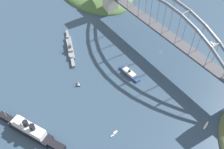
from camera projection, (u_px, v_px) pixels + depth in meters
ground_plane at (161, 52)px, 329.45m from camera, size 1400.00×1400.00×0.00m
harbor_arch_bridge at (165, 32)px, 304.16m from camera, size 292.72×18.76×77.11m
ocean_liner at (30, 130)px, 246.38m from camera, size 77.28×41.32×19.56m
naval_cruiser at (70, 48)px, 331.38m from camera, size 68.48×30.84×16.24m
harbor_ferry_steamer at (129, 73)px, 301.19m from camera, size 32.00×9.00×7.75m
seaplane_taxiing_near_bridge at (213, 44)px, 336.86m from camera, size 9.39×7.91×5.00m
small_boat_1 at (78, 84)px, 289.32m from camera, size 6.35×3.80×6.53m
small_boat_3 at (114, 133)px, 249.58m from camera, size 3.05×8.95×2.18m
small_boat_4 at (206, 125)px, 255.59m from camera, size 3.99×10.14×2.17m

